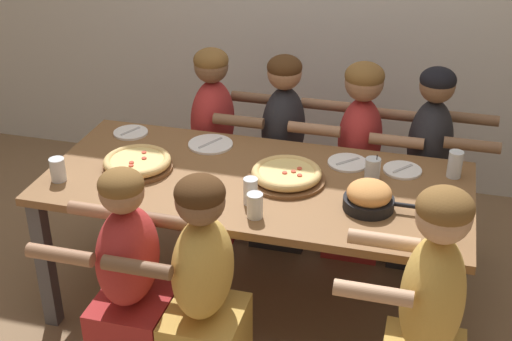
# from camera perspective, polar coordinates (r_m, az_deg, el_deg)

# --- Properties ---
(ground_plane) EXTENTS (18.00, 18.00, 0.00)m
(ground_plane) POSITION_cam_1_polar(r_m,az_deg,el_deg) (3.83, -0.00, -10.64)
(ground_plane) COLOR #896B4C
(ground_plane) RESTS_ON ground
(dining_table) EXTENTS (2.04, 0.92, 0.75)m
(dining_table) POSITION_cam_1_polar(r_m,az_deg,el_deg) (3.45, -0.00, -1.89)
(dining_table) COLOR brown
(dining_table) RESTS_ON ground
(pizza_board_main) EXTENTS (0.35, 0.35, 0.06)m
(pizza_board_main) POSITION_cam_1_polar(r_m,az_deg,el_deg) (3.55, -9.47, 0.61)
(pizza_board_main) COLOR brown
(pizza_board_main) RESTS_ON dining_table
(pizza_board_second) EXTENTS (0.38, 0.38, 0.06)m
(pizza_board_second) POSITION_cam_1_polar(r_m,az_deg,el_deg) (3.39, 2.46, -0.35)
(pizza_board_second) COLOR brown
(pizza_board_second) RESTS_ON dining_table
(skillet_bowl) EXTENTS (0.33, 0.23, 0.13)m
(skillet_bowl) POSITION_cam_1_polar(r_m,az_deg,el_deg) (3.20, 9.04, -2.10)
(skillet_bowl) COLOR black
(skillet_bowl) RESTS_ON dining_table
(empty_plate_a) EXTENTS (0.19, 0.19, 0.02)m
(empty_plate_a) POSITION_cam_1_polar(r_m,az_deg,el_deg) (3.94, -10.00, 3.01)
(empty_plate_a) COLOR white
(empty_plate_a) RESTS_ON dining_table
(empty_plate_b) EXTENTS (0.19, 0.19, 0.02)m
(empty_plate_b) POSITION_cam_1_polar(r_m,az_deg,el_deg) (3.56, 11.63, 0.03)
(empty_plate_b) COLOR white
(empty_plate_b) RESTS_ON dining_table
(empty_plate_c) EXTENTS (0.20, 0.20, 0.02)m
(empty_plate_c) POSITION_cam_1_polar(r_m,az_deg,el_deg) (3.59, 7.34, 0.62)
(empty_plate_c) COLOR white
(empty_plate_c) RESTS_ON dining_table
(empty_plate_d) EXTENTS (0.24, 0.24, 0.02)m
(empty_plate_d) POSITION_cam_1_polar(r_m,az_deg,el_deg) (3.75, -3.66, 2.11)
(empty_plate_d) COLOR white
(empty_plate_d) RESTS_ON dining_table
(cocktail_glass_blue) EXTENTS (0.07, 0.07, 0.13)m
(cocktail_glass_blue) POSITION_cam_1_polar(r_m,az_deg,el_deg) (3.45, 9.30, 0.09)
(cocktail_glass_blue) COLOR silver
(cocktail_glass_blue) RESTS_ON dining_table
(drinking_glass_a) EXTENTS (0.07, 0.07, 0.11)m
(drinking_glass_a) POSITION_cam_1_polar(r_m,az_deg,el_deg) (3.10, -0.09, -2.93)
(drinking_glass_a) COLOR silver
(drinking_glass_a) RESTS_ON dining_table
(drinking_glass_b) EXTENTS (0.07, 0.07, 0.13)m
(drinking_glass_b) POSITION_cam_1_polar(r_m,az_deg,el_deg) (3.20, -0.44, -1.79)
(drinking_glass_b) COLOR silver
(drinking_glass_b) RESTS_ON dining_table
(drinking_glass_c) EXTENTS (0.07, 0.07, 0.13)m
(drinking_glass_c) POSITION_cam_1_polar(r_m,az_deg,el_deg) (3.55, 15.62, 0.35)
(drinking_glass_c) COLOR silver
(drinking_glass_c) RESTS_ON dining_table
(drinking_glass_d) EXTENTS (0.07, 0.07, 0.11)m
(drinking_glass_d) POSITION_cam_1_polar(r_m,az_deg,el_deg) (3.52, -15.56, -0.03)
(drinking_glass_d) COLOR silver
(drinking_glass_d) RESTS_ON dining_table
(drinking_glass_e) EXTENTS (0.06, 0.06, 0.10)m
(drinking_glass_e) POSITION_cam_1_polar(r_m,az_deg,el_deg) (3.04, 15.04, -4.79)
(drinking_glass_e) COLOR silver
(drinking_glass_e) RESTS_ON dining_table
(diner_far_midleft) EXTENTS (0.51, 0.40, 1.15)m
(diner_far_midleft) POSITION_cam_1_polar(r_m,az_deg,el_deg) (4.21, -3.35, 1.65)
(diner_far_midleft) COLOR #B22D2D
(diner_far_midleft) RESTS_ON ground
(diner_near_midleft) EXTENTS (0.51, 0.40, 1.10)m
(diner_near_midleft) POSITION_cam_1_polar(r_m,az_deg,el_deg) (3.13, -9.95, -9.75)
(diner_near_midleft) COLOR #B22D2D
(diner_near_midleft) RESTS_ON ground
(diner_far_midright) EXTENTS (0.51, 0.40, 1.15)m
(diner_far_midright) POSITION_cam_1_polar(r_m,az_deg,el_deg) (4.04, 8.21, 0.33)
(diner_far_midright) COLOR #B22D2D
(diner_far_midright) RESTS_ON ground
(diner_far_center) EXTENTS (0.51, 0.40, 1.15)m
(diner_far_center) POSITION_cam_1_polar(r_m,az_deg,el_deg) (4.11, 2.21, 0.93)
(diner_far_center) COLOR #232328
(diner_far_center) RESTS_ON ground
(diner_near_right) EXTENTS (0.51, 0.40, 1.20)m
(diner_near_right) POSITION_cam_1_polar(r_m,az_deg,el_deg) (2.88, 13.42, -12.70)
(diner_near_right) COLOR gold
(diner_near_right) RESTS_ON ground
(diner_near_center) EXTENTS (0.51, 0.40, 1.12)m
(diner_near_center) POSITION_cam_1_polar(r_m,az_deg,el_deg) (3.02, -4.21, -10.64)
(diner_near_center) COLOR gold
(diner_near_center) RESTS_ON ground
(diner_far_right) EXTENTS (0.51, 0.40, 1.16)m
(diner_far_right) POSITION_cam_1_polar(r_m,az_deg,el_deg) (4.03, 13.49, -0.45)
(diner_far_right) COLOR #232328
(diner_far_right) RESTS_ON ground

